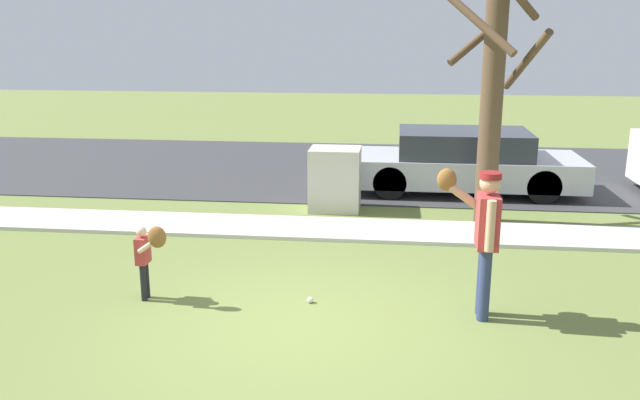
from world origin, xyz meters
The scene contains 9 objects.
ground_plane centered at (0.00, 3.50, 0.00)m, with size 48.00×48.00×0.00m, color olive.
sidewalk_strip centered at (0.00, 3.60, 0.03)m, with size 36.00×1.20×0.06m, color beige.
road_surface centered at (0.00, 8.60, 0.01)m, with size 36.00×6.80×0.02m, color #38383A.
person_adult centered at (2.00, 0.50, 1.05)m, with size 0.67×0.63×1.68m.
person_child centered at (-1.87, 0.50, 0.64)m, with size 0.42×0.38×0.97m.
baseball centered at (0.05, 0.65, 0.04)m, with size 0.07×0.07×0.07m, color white.
utility_cabinet centered at (-0.05, 4.92, 0.56)m, with size 0.90×0.77×1.13m, color beige.
street_tree_near centered at (2.55, 4.43, 2.22)m, with size 1.84×1.88×4.12m.
parked_sedan_silver centered at (2.35, 6.53, 0.62)m, with size 4.60×1.80×1.23m.
Camera 1 is at (1.01, -6.63, 3.17)m, focal length 37.11 mm.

